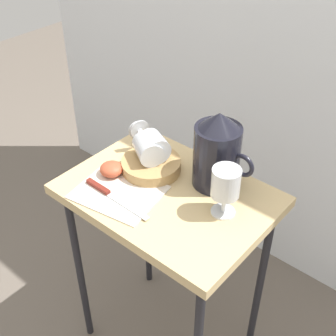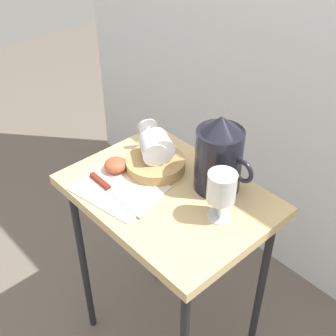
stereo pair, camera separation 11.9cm
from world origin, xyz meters
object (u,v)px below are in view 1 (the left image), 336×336
(basket_tray, at_px, (151,165))
(wine_glass_upright, at_px, (226,185))
(wine_glass_tipped_far, at_px, (153,146))
(knife, at_px, (108,193))
(pitcher, at_px, (217,156))
(table, at_px, (168,213))
(wine_glass_tipped_near, at_px, (148,148))
(apple_half_left, at_px, (112,169))

(basket_tray, xyz_separation_m, wine_glass_upright, (0.26, -0.01, 0.07))
(wine_glass_tipped_far, height_order, knife, wine_glass_tipped_far)
(knife, bearing_deg, wine_glass_tipped_far, 87.78)
(pitcher, xyz_separation_m, knife, (-0.19, -0.23, -0.08))
(wine_glass_upright, bearing_deg, table, -170.40)
(pitcher, distance_m, wine_glass_tipped_near, 0.20)
(basket_tray, relative_size, wine_glass_tipped_near, 1.05)
(basket_tray, height_order, wine_glass_tipped_far, wine_glass_tipped_far)
(wine_glass_tipped_far, height_order, apple_half_left, wine_glass_tipped_far)
(basket_tray, distance_m, pitcher, 0.20)
(table, xyz_separation_m, apple_half_left, (-0.17, -0.05, 0.10))
(wine_glass_upright, bearing_deg, apple_half_left, -166.95)
(pitcher, height_order, wine_glass_tipped_near, pitcher)
(table, bearing_deg, apple_half_left, -163.69)
(apple_half_left, height_order, knife, apple_half_left)
(basket_tray, bearing_deg, pitcher, 22.87)
(basket_tray, relative_size, wine_glass_upright, 1.24)
(apple_half_left, bearing_deg, knife, -51.58)
(wine_glass_upright, distance_m, knife, 0.32)
(basket_tray, bearing_deg, knife, -95.30)
(pitcher, bearing_deg, wine_glass_upright, -44.49)
(table, height_order, apple_half_left, apple_half_left)
(wine_glass_tipped_near, relative_size, knife, 0.71)
(wine_glass_tipped_near, xyz_separation_m, wine_glass_tipped_far, (0.01, 0.01, 0.00))
(wine_glass_tipped_near, bearing_deg, apple_half_left, -120.56)
(basket_tray, distance_m, wine_glass_tipped_far, 0.06)
(basket_tray, relative_size, knife, 0.75)
(wine_glass_upright, distance_m, apple_half_left, 0.35)
(wine_glass_upright, height_order, wine_glass_tipped_near, wine_glass_upright)
(wine_glass_tipped_far, xyz_separation_m, apple_half_left, (-0.06, -0.11, -0.05))
(wine_glass_upright, bearing_deg, knife, -152.12)
(basket_tray, distance_m, apple_half_left, 0.11)
(pitcher, xyz_separation_m, wine_glass_tipped_far, (-0.18, -0.06, -0.02))
(table, bearing_deg, wine_glass_upright, 9.60)
(table, relative_size, wine_glass_upright, 5.14)
(wine_glass_tipped_near, bearing_deg, wine_glass_tipped_far, 64.40)
(pitcher, distance_m, wine_glass_upright, 0.12)
(table, distance_m, wine_glass_upright, 0.24)
(basket_tray, relative_size, pitcher, 0.77)
(wine_glass_tipped_far, bearing_deg, knife, -92.22)
(basket_tray, height_order, apple_half_left, apple_half_left)
(wine_glass_tipped_far, bearing_deg, pitcher, 17.08)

